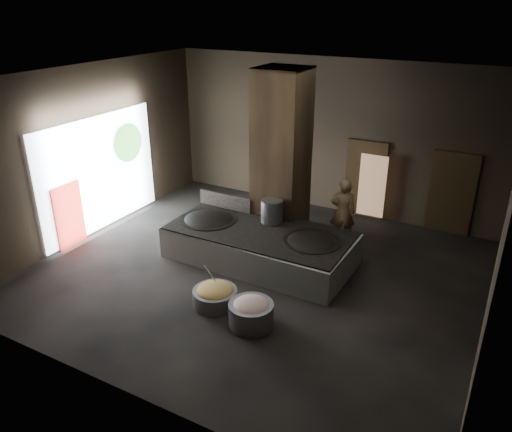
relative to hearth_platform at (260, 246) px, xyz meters
The scene contains 28 objects.
floor 0.73m from the hearth_platform, 70.57° to the right, with size 10.00×9.00×0.10m, color black.
ceiling 4.20m from the hearth_platform, 70.57° to the right, with size 10.00×9.00×0.10m, color black.
back_wall 4.41m from the hearth_platform, 87.22° to the left, with size 10.00×0.10×4.50m, color black.
front_wall 5.43m from the hearth_platform, 87.82° to the right, with size 10.00×0.10×4.50m, color black.
left_wall 5.23m from the hearth_platform, behind, with size 0.10×9.00×4.50m, color black.
right_wall 5.59m from the hearth_platform, ahead, with size 0.10×9.00×4.50m, color black.
pillar 2.30m from the hearth_platform, 94.49° to the left, with size 1.20×1.20×4.50m, color black.
hearth_platform is the anchor object (origin of this frame).
platform_cap 0.42m from the hearth_platform, ahead, with size 4.42×2.12×0.03m, color black.
wok_left 1.49m from the hearth_platform, behind, with size 1.43×1.43×0.39m, color black.
wok_left_rim 1.51m from the hearth_platform, behind, with size 1.45×1.45×0.05m, color black.
wok_right 1.40m from the hearth_platform, ahead, with size 1.33×1.33×0.37m, color black.
wok_right_rim 1.42m from the hearth_platform, ahead, with size 1.36×1.36×0.05m, color black.
stock_pot 0.92m from the hearth_platform, 84.81° to the left, with size 0.55×0.55×0.59m, color #979A9E.
splash_guard 1.75m from the hearth_platform, 152.65° to the left, with size 1.57×0.06×0.39m, color black.
cook 2.39m from the hearth_platform, 51.03° to the left, with size 0.66×0.42×1.81m, color olive.
veg_basin 2.18m from the hearth_platform, 87.76° to the right, with size 0.95×0.95×0.35m, color slate.
veg_fill 2.17m from the hearth_platform, 87.76° to the right, with size 0.78×0.78×0.24m, color #A3B156.
ladle 2.03m from the hearth_platform, 91.84° to the right, with size 0.03×0.03×0.75m, color #979A9E.
meat_basin 2.69m from the hearth_platform, 65.54° to the right, with size 0.90×0.90×0.50m, color slate.
meat_fill 2.69m from the hearth_platform, 65.54° to the right, with size 0.75×0.75×0.29m, color tan.
doorway_near 4.20m from the hearth_platform, 70.33° to the left, with size 1.18×0.08×2.38m, color black.
doorway_near_glow 4.10m from the hearth_platform, 65.53° to the left, with size 0.77×0.04×1.83m, color #8C6647.
doorway_far 5.49m from the hearth_platform, 45.79° to the left, with size 1.18×0.08×2.38m, color black.
doorway_far_glow 5.47m from the hearth_platform, 45.97° to the left, with size 0.82×0.04×1.94m, color #8C6647.
left_opening 4.92m from the hearth_platform, behind, with size 0.04×4.20×3.10m, color white.
pavilion_sliver 4.99m from the hearth_platform, 160.61° to the right, with size 0.05×0.90×1.70m, color maroon.
tree_silhouette 5.05m from the hearth_platform, behind, with size 0.28×1.10×1.10m, color #194714.
Camera 1 is at (4.94, -9.10, 6.06)m, focal length 35.00 mm.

